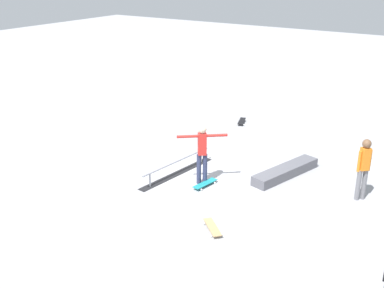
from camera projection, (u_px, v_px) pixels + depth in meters
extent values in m
plane|color=#9E9EA3|center=(204.00, 174.00, 13.47)|extent=(60.00, 60.00, 0.00)
cube|color=black|center=(177.00, 174.00, 13.49)|extent=(2.83, 0.58, 0.01)
cylinder|color=gray|center=(201.00, 156.00, 14.18)|extent=(0.04, 0.04, 0.38)
cylinder|color=gray|center=(150.00, 180.00, 12.66)|extent=(0.04, 0.04, 0.38)
cylinder|color=gray|center=(177.00, 161.00, 13.35)|extent=(2.65, 0.37, 0.05)
cube|color=#595960|center=(285.00, 172.00, 13.29)|extent=(2.39, 1.07, 0.27)
cylinder|color=#2D3351|center=(205.00, 169.00, 12.79)|extent=(0.17, 0.17, 0.83)
cylinder|color=#2D3351|center=(199.00, 169.00, 12.77)|extent=(0.17, 0.17, 0.83)
cube|color=red|center=(202.00, 144.00, 12.53)|extent=(0.28, 0.29, 0.59)
sphere|color=beige|center=(202.00, 129.00, 12.38)|extent=(0.23, 0.23, 0.23)
cylinder|color=red|center=(217.00, 135.00, 12.49)|extent=(0.41, 0.47, 0.08)
cylinder|color=red|center=(187.00, 136.00, 12.41)|extent=(0.41, 0.47, 0.08)
cube|color=teal|center=(205.00, 183.00, 12.73)|extent=(0.82, 0.32, 0.02)
cylinder|color=white|center=(202.00, 190.00, 12.48)|extent=(0.06, 0.04, 0.05)
cylinder|color=white|center=(195.00, 187.00, 12.63)|extent=(0.06, 0.04, 0.05)
cylinder|color=white|center=(215.00, 183.00, 12.86)|extent=(0.06, 0.04, 0.05)
cylinder|color=white|center=(208.00, 181.00, 13.00)|extent=(0.06, 0.04, 0.05)
cylinder|color=slate|center=(364.00, 184.00, 11.94)|extent=(0.17, 0.17, 0.81)
cylinder|color=slate|center=(358.00, 185.00, 11.91)|extent=(0.17, 0.17, 0.81)
cube|color=orange|center=(365.00, 159.00, 11.68)|extent=(0.28, 0.28, 0.57)
sphere|color=brown|center=(367.00, 144.00, 11.53)|extent=(0.22, 0.22, 0.22)
cylinder|color=orange|center=(370.00, 160.00, 11.73)|extent=(0.10, 0.10, 0.54)
cylinder|color=orange|center=(359.00, 161.00, 11.66)|extent=(0.10, 0.10, 0.54)
cube|color=tan|center=(212.00, 227.00, 10.65)|extent=(0.68, 0.73, 0.02)
cylinder|color=white|center=(204.00, 224.00, 10.89)|extent=(0.06, 0.06, 0.05)
cylinder|color=white|center=(214.00, 222.00, 10.94)|extent=(0.06, 0.06, 0.05)
cylinder|color=white|center=(211.00, 236.00, 10.40)|extent=(0.06, 0.06, 0.05)
cylinder|color=white|center=(221.00, 235.00, 10.45)|extent=(0.06, 0.06, 0.05)
cube|color=black|center=(242.00, 121.00, 17.64)|extent=(0.82, 0.46, 0.02)
cylinder|color=white|center=(240.00, 120.00, 17.93)|extent=(0.06, 0.05, 0.05)
cylinder|color=white|center=(246.00, 120.00, 17.88)|extent=(0.06, 0.05, 0.05)
cylinder|color=white|center=(237.00, 124.00, 17.44)|extent=(0.06, 0.05, 0.05)
cylinder|color=white|center=(244.00, 125.00, 17.39)|extent=(0.06, 0.05, 0.05)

